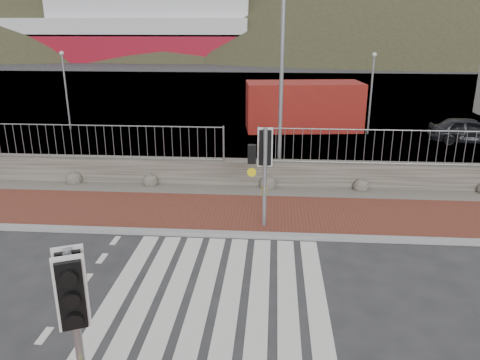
# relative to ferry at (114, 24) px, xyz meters

# --- Properties ---
(ground) EXTENTS (220.00, 220.00, 0.00)m
(ground) POSITION_rel_ferry_xyz_m (24.65, -67.90, -5.36)
(ground) COLOR #28282B
(ground) RESTS_ON ground
(sidewalk_far) EXTENTS (40.00, 3.00, 0.08)m
(sidewalk_far) POSITION_rel_ferry_xyz_m (24.65, -63.40, -5.32)
(sidewalk_far) COLOR brown
(sidewalk_far) RESTS_ON ground
(kerb_far) EXTENTS (40.00, 0.25, 0.12)m
(kerb_far) POSITION_rel_ferry_xyz_m (24.65, -64.90, -5.31)
(kerb_far) COLOR gray
(kerb_far) RESTS_ON ground
(zebra_crossing) EXTENTS (4.62, 5.60, 0.01)m
(zebra_crossing) POSITION_rel_ferry_xyz_m (24.65, -67.90, -5.36)
(zebra_crossing) COLOR silver
(zebra_crossing) RESTS_ON ground
(gravel_strip) EXTENTS (40.00, 1.50, 0.06)m
(gravel_strip) POSITION_rel_ferry_xyz_m (24.65, -61.40, -5.33)
(gravel_strip) COLOR #59544C
(gravel_strip) RESTS_ON ground
(stone_wall) EXTENTS (40.00, 0.60, 0.90)m
(stone_wall) POSITION_rel_ferry_xyz_m (24.65, -60.60, -4.91)
(stone_wall) COLOR #46423A
(stone_wall) RESTS_ON ground
(railing) EXTENTS (18.07, 0.07, 1.22)m
(railing) POSITION_rel_ferry_xyz_m (24.65, -60.75, -3.54)
(railing) COLOR gray
(railing) RESTS_ON stone_wall
(quay) EXTENTS (120.00, 40.00, 0.50)m
(quay) POSITION_rel_ferry_xyz_m (24.65, -40.00, -5.36)
(quay) COLOR #4C4C4F
(quay) RESTS_ON ground
(water) EXTENTS (220.00, 50.00, 0.05)m
(water) POSITION_rel_ferry_xyz_m (24.65, -5.00, -5.36)
(water) COLOR #3F4C54
(water) RESTS_ON ground
(ferry) EXTENTS (50.00, 16.00, 20.00)m
(ferry) POSITION_rel_ferry_xyz_m (0.00, 0.00, 0.00)
(ferry) COLOR maroon
(ferry) RESTS_ON ground
(hills_backdrop) EXTENTS (254.00, 90.00, 100.00)m
(hills_backdrop) POSITION_rel_ferry_xyz_m (31.40, 20.00, -28.42)
(hills_backdrop) COLOR #2A301D
(hills_backdrop) RESTS_ON ground
(traffic_signal_near) EXTENTS (0.46, 0.38, 2.78)m
(traffic_signal_near) POSITION_rel_ferry_xyz_m (23.23, -71.28, -3.36)
(traffic_signal_near) COLOR gray
(traffic_signal_near) RESTS_ON ground
(traffic_signal_far) EXTENTS (0.69, 0.27, 2.87)m
(traffic_signal_far) POSITION_rel_ferry_xyz_m (25.52, -64.27, -3.29)
(traffic_signal_far) COLOR gray
(traffic_signal_far) RESTS_ON ground
(streetlight) EXTENTS (1.75, 0.44, 8.27)m
(streetlight) POSITION_rel_ferry_xyz_m (26.13, -59.78, -0.71)
(streetlight) COLOR gray
(streetlight) RESTS_ON ground
(shipping_container) EXTENTS (6.33, 3.22, 2.53)m
(shipping_container) POSITION_rel_ferry_xyz_m (27.31, -51.11, -4.10)
(shipping_container) COLOR #9C2511
(shipping_container) RESTS_ON ground
(car_a) EXTENTS (3.74, 1.76, 1.24)m
(car_a) POSITION_rel_ferry_xyz_m (35.08, -53.62, -4.74)
(car_a) COLOR black
(car_a) RESTS_ON ground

